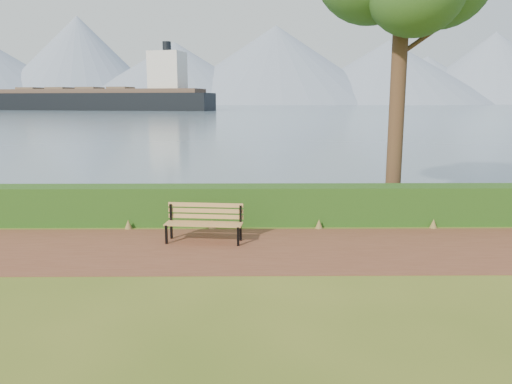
{
  "coord_description": "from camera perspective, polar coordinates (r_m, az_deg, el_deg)",
  "views": [
    {
      "loc": [
        -0.11,
        -10.14,
        3.19
      ],
      "look_at": [
        0.0,
        1.2,
        1.1
      ],
      "focal_mm": 35.0,
      "sensor_mm": 36.0,
      "label": 1
    }
  ],
  "objects": [
    {
      "name": "bench",
      "position": [
        11.44,
        -5.91,
        -3.2
      ],
      "size": [
        1.79,
        0.7,
        0.87
      ],
      "rotation": [
        0.0,
        0.0,
        -0.11
      ],
      "color": "black",
      "rests_on": "ground"
    },
    {
      "name": "water",
      "position": [
        270.16,
        -0.56,
        9.78
      ],
      "size": [
        700.0,
        510.0,
        0.0
      ],
      "primitive_type": "cube",
      "color": "slate",
      "rests_on": "ground"
    },
    {
      "name": "ground",
      "position": [
        10.64,
        0.06,
        -7.02
      ],
      "size": [
        140.0,
        140.0,
        0.0
      ],
      "primitive_type": "plane",
      "color": "#415819",
      "rests_on": "ground"
    },
    {
      "name": "cargo_ship",
      "position": [
        166.36,
        -16.82,
        10.08
      ],
      "size": [
        75.02,
        28.35,
        22.56
      ],
      "rotation": [
        0.0,
        0.0,
        -0.23
      ],
      "color": "black",
      "rests_on": "ground"
    },
    {
      "name": "hedge",
      "position": [
        13.03,
        -0.07,
        -1.48
      ],
      "size": [
        32.0,
        0.85,
        1.0
      ],
      "primitive_type": "cube",
      "color": "#1A4012",
      "rests_on": "ground"
    },
    {
      "name": "path",
      "position": [
        10.92,
        0.04,
        -6.52
      ],
      "size": [
        40.0,
        3.4,
        0.01
      ],
      "primitive_type": "cube",
      "color": "brown",
      "rests_on": "ground"
    },
    {
      "name": "mountains",
      "position": [
        417.01,
        -1.87,
        13.82
      ],
      "size": [
        585.0,
        190.0,
        70.0
      ],
      "color": "slate",
      "rests_on": "ground"
    }
  ]
}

